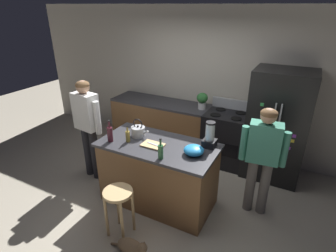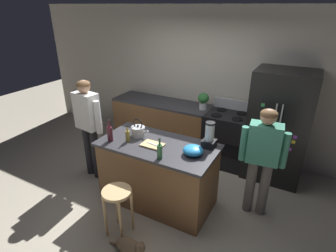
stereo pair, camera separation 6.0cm
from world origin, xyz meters
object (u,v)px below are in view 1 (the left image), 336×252
object	(u,v)px
person_by_sink_right	(263,153)
blender_appliance	(210,136)
bottle_vinegar	(128,136)
chef_knife	(154,144)
refrigerator	(277,126)
bottle_olive_oil	(161,151)
kitchen_island	(158,173)
cutting_board	(153,145)
bottle_wine	(110,134)
potted_plant	(202,100)
person_by_island_left	(87,121)
stove_range	(226,138)
tea_kettle	(138,131)
bar_stool	(119,201)
mixing_bowl	(194,150)
cat	(132,247)

from	to	relation	value
person_by_sink_right	blender_appliance	world-z (taller)	person_by_sink_right
bottle_vinegar	chef_knife	xyz separation A→B (m)	(0.38, 0.06, -0.06)
refrigerator	bottle_olive_oil	xyz separation A→B (m)	(-1.14, -1.81, 0.15)
refrigerator	bottle_vinegar	bearing A→B (deg)	-137.18
kitchen_island	blender_appliance	world-z (taller)	blender_appliance
cutting_board	bottle_wine	bearing A→B (deg)	-164.50
potted_plant	person_by_island_left	bearing A→B (deg)	-132.22
refrigerator	stove_range	distance (m)	0.91
tea_kettle	bottle_olive_oil	bearing A→B (deg)	-33.97
bar_stool	mixing_bowl	bearing A→B (deg)	48.61
cat	bottle_olive_oil	xyz separation A→B (m)	(0.02, 0.67, 0.95)
bar_stool	tea_kettle	size ratio (longest dim) A/B	2.37
bottle_olive_oil	tea_kettle	size ratio (longest dim) A/B	1.00
blender_appliance	kitchen_island	bearing A→B (deg)	-158.00
kitchen_island	person_by_sink_right	world-z (taller)	person_by_sink_right
kitchen_island	bottle_olive_oil	size ratio (longest dim) A/B	5.88
stove_range	mixing_bowl	world-z (taller)	stove_range
cat	mixing_bowl	xyz separation A→B (m)	(0.34, 0.96, 0.90)
bar_stool	cat	size ratio (longest dim) A/B	1.26
chef_knife	bottle_wine	bearing A→B (deg)	-156.80
mixing_bowl	stove_range	bearing A→B (deg)	89.81
bottle_olive_oil	chef_knife	size ratio (longest dim) A/B	1.25
person_by_island_left	bottle_wine	distance (m)	0.75
cat	bottle_vinegar	world-z (taller)	bottle_vinegar
bottle_vinegar	refrigerator	bearing A→B (deg)	42.82
person_by_island_left	bar_stool	size ratio (longest dim) A/B	2.55
person_by_island_left	kitchen_island	bearing A→B (deg)	-2.60
chef_knife	stove_range	bearing A→B (deg)	78.88
chef_knife	potted_plant	bearing A→B (deg)	96.16
cat	bottle_vinegar	distance (m)	1.40
refrigerator	bottle_wine	bearing A→B (deg)	-138.79
potted_plant	bottle_olive_oil	bearing A→B (deg)	-84.59
person_by_island_left	chef_knife	world-z (taller)	person_by_island_left
kitchen_island	cutting_board	xyz separation A→B (m)	(-0.04, -0.07, 0.49)
bottle_vinegar	bottle_olive_oil	xyz separation A→B (m)	(0.62, -0.18, 0.02)
cutting_board	potted_plant	bearing A→B (deg)	87.26
blender_appliance	cutting_board	xyz separation A→B (m)	(-0.68, -0.33, -0.14)
blender_appliance	person_by_island_left	bearing A→B (deg)	-174.17
person_by_island_left	cutting_board	distance (m)	1.28
kitchen_island	bar_stool	world-z (taller)	kitchen_island
person_by_sink_right	kitchen_island	bearing A→B (deg)	-160.86
person_by_sink_right	bottle_wine	bearing A→B (deg)	-160.50
cat	bottle_wine	distance (m)	1.47
bottle_wine	tea_kettle	distance (m)	0.41
mixing_bowl	chef_knife	world-z (taller)	mixing_bowl
bottle_wine	potted_plant	bearing A→B (deg)	69.59
blender_appliance	tea_kettle	distance (m)	1.03
potted_plant	bottle_olive_oil	xyz separation A→B (m)	(0.18, -1.86, -0.07)
person_by_island_left	bottle_wine	xyz separation A→B (m)	(0.69, -0.29, 0.06)
bar_stool	tea_kettle	xyz separation A→B (m)	(-0.25, 0.86, 0.52)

